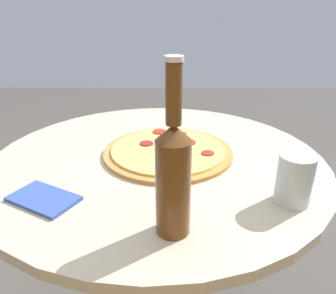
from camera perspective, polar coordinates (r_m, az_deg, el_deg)
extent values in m
cylinder|color=#B2A893|center=(1.12, -1.60, -20.05)|extent=(0.09, 0.09, 0.73)
cylinder|color=#B2A893|center=(0.90, -1.87, -2.36)|extent=(0.90, 0.90, 0.02)
cylinder|color=#B77F3D|center=(0.91, 0.00, -0.87)|extent=(0.36, 0.36, 0.01)
cylinder|color=#EACC60|center=(0.90, 0.00, -0.41)|extent=(0.31, 0.31, 0.01)
cylinder|color=maroon|center=(0.86, 2.31, -1.34)|extent=(0.04, 0.04, 0.00)
cylinder|color=maroon|center=(0.96, 1.78, 1.46)|extent=(0.04, 0.04, 0.00)
cylinder|color=maroon|center=(0.88, 6.91, -1.04)|extent=(0.03, 0.03, 0.00)
cylinder|color=maroon|center=(1.00, 2.26, 2.27)|extent=(0.04, 0.04, 0.00)
cylinder|color=maroon|center=(0.94, 3.54, 0.81)|extent=(0.04, 0.04, 0.00)
cylinder|color=maroon|center=(0.93, -3.76, 0.64)|extent=(0.04, 0.04, 0.00)
cylinder|color=maroon|center=(1.02, -1.71, 2.69)|extent=(0.04, 0.04, 0.00)
cylinder|color=#563314|center=(0.57, 0.89, -7.22)|extent=(0.06, 0.06, 0.18)
cone|color=#563314|center=(0.52, 0.96, 2.49)|extent=(0.06, 0.06, 0.03)
cylinder|color=#563314|center=(0.51, 1.01, 9.19)|extent=(0.03, 0.03, 0.10)
cylinder|color=silver|center=(0.49, 1.06, 15.17)|extent=(0.03, 0.03, 0.01)
cylinder|color=#ADBCC6|center=(0.72, 21.16, -5.28)|extent=(0.07, 0.07, 0.11)
cube|color=#334C99|center=(0.75, -20.85, -8.40)|extent=(0.17, 0.14, 0.01)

